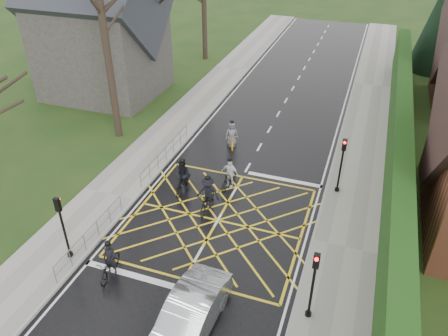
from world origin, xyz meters
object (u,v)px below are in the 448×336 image
Objects in this scene: cyclist_mid at (208,197)px; cyclist_lead at (232,137)px; cyclist_front at (229,176)px; cyclist_back at (183,179)px; cyclist_rear at (110,264)px; car at (189,317)px.

cyclist_lead is at bearing 94.80° from cyclist_mid.
cyclist_front is 0.97× the size of cyclist_lead.
cyclist_mid is at bearing -33.36° from cyclist_back.
cyclist_rear is 0.99× the size of cyclist_lead.
cyclist_front is (2.16, 1.17, -0.09)m from cyclist_back.
cyclist_back is at bearing 78.45° from cyclist_rear.
cyclist_rear is 0.93× the size of cyclist_back.
cyclist_front is at bearing 102.77° from car.
car is at bearing -68.82° from cyclist_back.
cyclist_rear is at bearing 163.05° from car.
cyclist_back is 2.03m from cyclist_mid.
cyclist_mid reaches higher than cyclist_rear.
cyclist_rear is 8.02m from cyclist_front.
cyclist_back is 2.46m from cyclist_front.
cyclist_back is 5.44m from cyclist_lead.
cyclist_front is (0.39, 2.16, -0.06)m from cyclist_mid.
cyclist_rear is 0.41× the size of car.
cyclist_mid is 0.45× the size of car.
car is (3.74, -7.92, 0.01)m from cyclist_back.
cyclist_rear is at bearing -115.00° from cyclist_mid.
cyclist_lead is at bearing 76.71° from cyclist_back.
car is (2.87, -13.29, 0.15)m from cyclist_lead.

